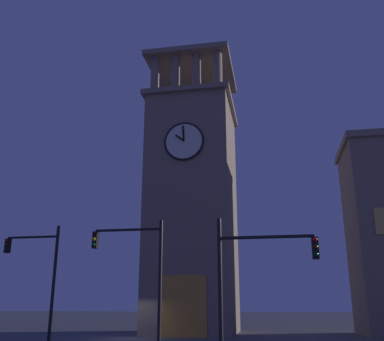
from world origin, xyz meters
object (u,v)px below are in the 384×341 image
traffic_signal_mid (39,268)px  traffic_signal_far (138,264)px  traffic_signal_near (254,269)px  clocktower (193,206)px

traffic_signal_mid → traffic_signal_far: (-6.06, 2.39, -0.12)m
traffic_signal_near → traffic_signal_mid: 12.53m
clocktower → traffic_signal_mid: size_ratio=3.97×
clocktower → traffic_signal_far: size_ratio=4.21×
traffic_signal_mid → traffic_signal_far: 6.52m
traffic_signal_far → traffic_signal_near: bearing=149.2°
traffic_signal_mid → clocktower: bearing=-114.5°
traffic_signal_near → clocktower: bearing=-73.2°
clocktower → traffic_signal_mid: bearing=65.5°
clocktower → traffic_signal_far: clocktower is taller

